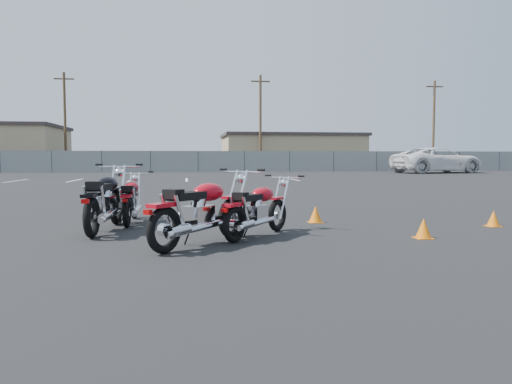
{
  "coord_description": "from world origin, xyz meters",
  "views": [
    {
      "loc": [
        -1.02,
        -8.08,
        1.26
      ],
      "look_at": [
        0.2,
        0.6,
        0.65
      ],
      "focal_mm": 35.0,
      "sensor_mm": 36.0,
      "label": 1
    }
  ],
  "objects": [
    {
      "name": "motorcycle_front_red",
      "position": [
        -2.07,
        1.69,
        0.44
      ],
      "size": [
        0.77,
        1.98,
        0.97
      ],
      "color": "black",
      "rests_on": "ground"
    },
    {
      "name": "training_cone_extra",
      "position": [
        2.64,
        -0.82,
        0.16
      ],
      "size": [
        0.27,
        0.27,
        0.32
      ],
      "color": "orange",
      "rests_on": "ground"
    },
    {
      "name": "training_cone_near",
      "position": [
        1.46,
        1.26,
        0.16
      ],
      "size": [
        0.27,
        0.27,
        0.32
      ],
      "color": "orange",
      "rests_on": "ground"
    },
    {
      "name": "utility_pole_b",
      "position": [
        -12.0,
        40.0,
        4.69
      ],
      "size": [
        1.8,
        0.24,
        9.0
      ],
      "color": "#463220",
      "rests_on": "ground"
    },
    {
      "name": "utility_pole_c",
      "position": [
        6.0,
        39.0,
        4.69
      ],
      "size": [
        1.8,
        0.24,
        9.0
      ],
      "color": "#463220",
      "rests_on": "ground"
    },
    {
      "name": "white_van",
      "position": [
        18.95,
        29.6,
        1.61
      ],
      "size": [
        4.81,
        8.93,
        3.22
      ],
      "primitive_type": "imported",
      "rotation": [
        0.0,
        0.0,
        1.75
      ],
      "color": "white",
      "rests_on": "ground"
    },
    {
      "name": "chainlink_fence",
      "position": [
        -0.0,
        35.0,
        0.9
      ],
      "size": [
        80.06,
        0.06,
        1.8
      ],
      "color": "slate",
      "rests_on": "ground"
    },
    {
      "name": "tan_building_east",
      "position": [
        10.0,
        44.0,
        1.86
      ],
      "size": [
        14.4,
        9.4,
        3.7
      ],
      "color": "tan",
      "rests_on": "ground"
    },
    {
      "name": "motorcycle_third_red",
      "position": [
        -0.81,
        -0.95,
        0.49
      ],
      "size": [
        1.76,
        1.95,
        1.09
      ],
      "color": "black",
      "rests_on": "ground"
    },
    {
      "name": "utility_pole_d",
      "position": [
        24.0,
        40.0,
        4.69
      ],
      "size": [
        1.8,
        0.24,
        9.0
      ],
      "color": "#463220",
      "rests_on": "ground"
    },
    {
      "name": "motorcycle_rear_red",
      "position": [
        0.1,
        -0.31,
        0.44
      ],
      "size": [
        1.51,
        1.75,
        0.96
      ],
      "color": "black",
      "rests_on": "ground"
    },
    {
      "name": "ground",
      "position": [
        0.0,
        0.0,
        0.0
      ],
      "size": [
        120.0,
        120.0,
        0.0
      ],
      "primitive_type": "plane",
      "color": "black",
      "rests_on": "ground"
    },
    {
      "name": "parking_line_stripes",
      "position": [
        -2.5,
        20.0,
        0.0
      ],
      "size": [
        15.12,
        4.0,
        0.01
      ],
      "color": "silver",
      "rests_on": "ground"
    },
    {
      "name": "training_cone_far",
      "position": [
        4.53,
        0.27,
        0.15
      ],
      "size": [
        0.25,
        0.25,
        0.29
      ],
      "color": "orange",
      "rests_on": "ground"
    },
    {
      "name": "motorcycle_second_black",
      "position": [
        -2.39,
        0.7,
        0.52
      ],
      "size": [
        0.9,
        2.33,
        1.14
      ],
      "color": "black",
      "rests_on": "ground"
    }
  ]
}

